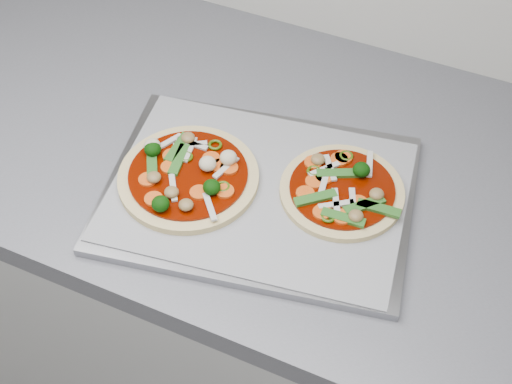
% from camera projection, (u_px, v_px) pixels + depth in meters
% --- Properties ---
extents(baking_tray, '(0.46, 0.38, 0.01)m').
position_uv_depth(baking_tray, '(259.00, 194.00, 0.98)').
color(baking_tray, gray).
rests_on(baking_tray, countertop).
extents(parchment, '(0.43, 0.34, 0.00)m').
position_uv_depth(parchment, '(259.00, 190.00, 0.97)').
color(parchment, gray).
rests_on(parchment, baking_tray).
extents(pizza_left, '(0.22, 0.22, 0.03)m').
position_uv_depth(pizza_left, '(188.00, 175.00, 0.98)').
color(pizza_left, '#D6BD7D').
rests_on(pizza_left, parchment).
extents(pizza_right, '(0.22, 0.22, 0.03)m').
position_uv_depth(pizza_right, '(342.00, 190.00, 0.96)').
color(pizza_right, '#D6BD7D').
rests_on(pizza_right, parchment).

